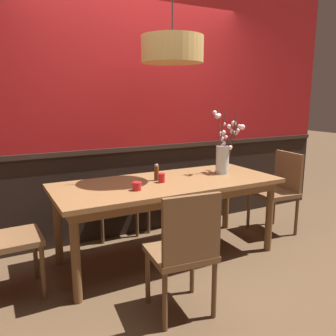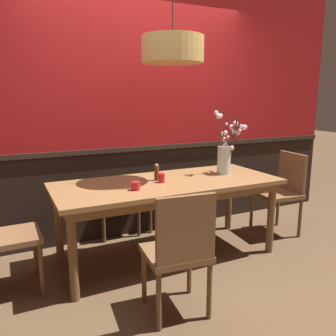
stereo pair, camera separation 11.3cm
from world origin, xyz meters
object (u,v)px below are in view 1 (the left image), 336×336
chair_far_side_left (111,187)px  vase_with_blossoms (224,154)px  chair_near_side_left (184,248)px  candle_holder_nearer_edge (137,186)px  dining_table (168,190)px  pendant_lamp (172,50)px  candle_holder_nearer_center (162,178)px  chair_head_west_end (1,231)px  chair_head_east_end (279,187)px  chair_far_side_right (153,183)px  condiment_bottle (156,173)px

chair_far_side_left → vase_with_blossoms: 1.31m
chair_near_side_left → candle_holder_nearer_edge: bearing=93.9°
dining_table → pendant_lamp: (0.07, 0.05, 1.25)m
candle_holder_nearer_edge → pendant_lamp: bearing=24.7°
chair_far_side_left → candle_holder_nearer_center: size_ratio=11.23×
chair_head_west_end → chair_far_side_left: size_ratio=1.00×
chair_head_east_end → pendant_lamp: 1.95m
chair_head_east_end → vase_with_blossoms: size_ratio=1.39×
chair_head_west_end → candle_holder_nearer_center: (1.34, 0.00, 0.26)m
chair_far_side_right → chair_head_west_end: bearing=-152.2°
chair_head_east_end → candle_holder_nearer_edge: (-1.79, -0.15, 0.27)m
chair_near_side_left → chair_far_side_right: bearing=71.1°
chair_far_side_left → condiment_bottle: chair_far_side_left is taller
candle_holder_nearer_edge → candle_holder_nearer_center: bearing=25.3°
chair_far_side_right → pendant_lamp: bearing=-103.2°
chair_far_side_right → chair_near_side_left: bearing=-108.9°
dining_table → vase_with_blossoms: (0.66, 0.04, 0.28)m
chair_far_side_right → candle_holder_nearer_edge: (-0.64, -1.02, 0.28)m
chair_head_east_end → chair_head_west_end: bearing=-179.7°
dining_table → candle_holder_nearer_edge: 0.43m
vase_with_blossoms → candle_holder_nearer_edge: (-1.04, -0.20, -0.17)m
chair_far_side_right → chair_far_side_left: bearing=-179.3°
condiment_bottle → pendant_lamp: size_ratio=0.16×
dining_table → chair_head_west_end: chair_head_west_end is taller
chair_head_west_end → condiment_bottle: chair_head_west_end is taller
chair_far_side_left → candle_holder_nearer_edge: bearing=-96.4°
chair_head_east_end → candle_holder_nearer_edge: chair_head_east_end is taller
dining_table → chair_head_west_end: size_ratio=2.16×
chair_head_west_end → candle_holder_nearer_edge: bearing=-7.8°
candle_holder_nearer_center → pendant_lamp: pendant_lamp is taller
chair_head_west_end → condiment_bottle: bearing=4.1°
candle_holder_nearer_center → candle_holder_nearer_edge: size_ratio=1.08×
vase_with_blossoms → candle_holder_nearer_center: (-0.74, -0.05, -0.16)m
chair_far_side_left → pendant_lamp: 1.64m
condiment_bottle → pendant_lamp: 1.11m
dining_table → chair_near_side_left: chair_near_side_left is taller
chair_far_side_right → vase_with_blossoms: size_ratio=1.37×
chair_far_side_right → vase_with_blossoms: 1.02m
chair_head_west_end → pendant_lamp: bearing=2.5°
chair_head_west_end → chair_head_east_end: chair_head_west_end is taller
chair_head_west_end → chair_far_side_left: 1.45m
candle_holder_nearer_edge → condiment_bottle: size_ratio=0.51×
chair_head_west_end → chair_far_side_left: chair_head_west_end is taller
chair_far_side_right → chair_near_side_left: (-0.59, -1.73, -0.00)m
chair_head_east_end → candle_holder_nearer_edge: 1.82m
condiment_bottle → candle_holder_nearer_edge: bearing=-141.6°
chair_head_east_end → condiment_bottle: 1.53m
vase_with_blossoms → candle_holder_nearer_edge: bearing=-169.2°
candle_holder_nearer_edge → pendant_lamp: (0.45, 0.21, 1.13)m
chair_near_side_left → condiment_bottle: 1.02m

